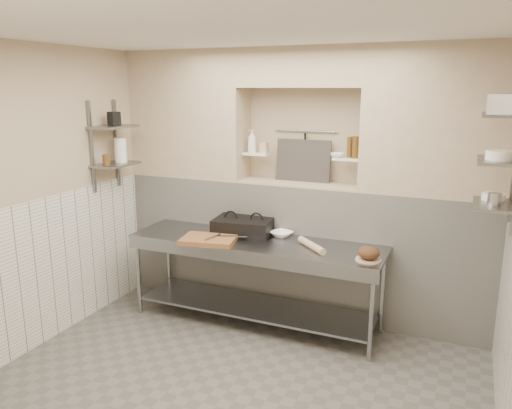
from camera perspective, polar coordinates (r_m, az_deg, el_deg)
The scene contains 45 objects.
floor at distance 4.36m, azimuth -3.25°, elevation -21.03°, with size 4.00×3.90×0.10m, color #4C4843.
ceiling at distance 3.63m, azimuth -3.88°, elevation 20.27°, with size 4.00×3.90×0.10m, color silver.
wall_left at distance 4.99m, azimuth -25.03°, elevation 0.38°, with size 0.10×3.90×2.80m, color tan.
wall_back at distance 5.55m, azimuth 5.83°, elevation 2.76°, with size 4.00×0.10×2.80m, color tan.
backwall_lower at distance 5.49m, azimuth 4.87°, elevation -4.87°, with size 4.00×0.40×1.40m, color silver.
alcove_sill at distance 5.32m, azimuth 5.02°, elevation 2.42°, with size 1.30×0.40×0.02m, color tan.
backwall_pillar_left at distance 5.79m, azimuth -7.58°, elevation 10.12°, with size 1.35×0.40×1.40m, color tan.
backwall_pillar_right at distance 4.98m, azimuth 19.98°, elevation 8.96°, with size 1.35×0.40×1.40m, color tan.
backwall_header at distance 5.23m, azimuth 5.29°, elevation 15.34°, with size 1.30×0.40×0.40m, color tan.
wainscot_left at distance 5.14m, azimuth -23.81°, elevation -7.31°, with size 0.02×3.90×1.40m, color silver.
wainscot_right at distance 3.65m, azimuth 27.08°, elevation -16.15°, with size 0.02×3.90×1.40m, color silver.
alcove_shelf_left at distance 5.45m, azimuth 0.06°, elevation 5.82°, with size 0.28×0.16×0.03m, color white.
alcove_shelf_right at distance 5.14m, azimuth 10.40°, elevation 5.15°, with size 0.28×0.16×0.03m, color white.
utensil_rail at distance 5.40m, azimuth 5.71°, elevation 8.36°, with size 0.02×0.02×0.70m, color gray.
hanging_steel at distance 5.40m, azimuth 5.60°, elevation 6.55°, with size 0.02×0.02×0.30m, color black.
splash_panel at distance 5.37m, azimuth 5.41°, elevation 5.01°, with size 0.60×0.02×0.45m, color #383330.
shelf_rail_left_a at distance 5.77m, azimuth -15.65°, elevation 6.75°, with size 0.03×0.03×0.95m, color slate.
shelf_rail_left_b at distance 5.47m, azimuth -18.28°, elevation 6.24°, with size 0.03×0.03×0.95m, color slate.
wall_shelf_left_lower at distance 5.56m, azimuth -15.73°, elevation 4.43°, with size 0.30×0.50×0.03m, color slate.
wall_shelf_left_upper at distance 5.52m, azimuth -15.99°, elevation 8.54°, with size 0.30×0.50×0.03m, color slate.
wall_shelf_right_lower at distance 4.36m, azimuth 25.48°, elevation -0.03°, with size 0.30×0.50×0.03m, color slate.
wall_shelf_right_mid at distance 4.30m, azimuth 25.94°, elevation 4.51°, with size 0.30×0.50×0.03m, color slate.
wall_shelf_right_upper at distance 4.27m, azimuth 26.42°, elevation 9.15°, with size 0.30×0.50×0.03m, color slate.
prep_table at distance 5.11m, azimuth -0.16°, elevation -6.94°, with size 2.60×0.70×0.90m.
panini_press at distance 5.25m, azimuth -1.41°, elevation -2.46°, with size 0.64×0.50×0.16m.
cutting_board at distance 5.00m, azimuth -5.41°, elevation -4.02°, with size 0.53×0.37×0.05m, color brown.
knife_blade at distance 5.01m, azimuth -2.66°, elevation -3.65°, with size 0.29×0.03×0.01m, color gray.
tongs at distance 4.97m, azimuth -4.96°, elevation -3.73°, with size 0.02×0.02×0.23m, color gray.
mixing_bowl at distance 5.17m, azimuth 2.95°, elevation -3.39°, with size 0.22×0.22×0.05m, color white.
rolling_pin at distance 4.81m, azimuth 6.37°, elevation -4.66°, with size 0.07×0.07×0.44m, color tan.
bread_board at distance 4.58m, azimuth 12.71°, elevation -6.16°, with size 0.23×0.23×0.01m, color tan.
bread_loaf at distance 4.56m, azimuth 12.75°, elevation -5.39°, with size 0.20×0.20×0.12m, color #4C2D19.
bottle_soap at distance 5.43m, azimuth -0.45°, elevation 7.25°, with size 0.10×0.10×0.25m, color white.
jar_alcove at distance 5.41m, azimuth 0.94°, elevation 6.51°, with size 0.08×0.08×0.12m, color tan.
bowl_alcove at distance 5.14m, azimuth 9.28°, elevation 5.58°, with size 0.14×0.14×0.04m, color white.
condiment_a at distance 5.09m, azimuth 11.30°, elevation 6.43°, with size 0.06×0.06×0.22m, color #4E3411.
condiment_b at distance 5.13m, azimuth 10.65°, elevation 6.46°, with size 0.05×0.05×0.21m, color #4E3411.
condiment_c at distance 5.11m, azimuth 11.83°, elevation 5.85°, with size 0.07×0.07×0.12m, color white.
jug_left at distance 5.61m, azimuth -15.22°, elevation 6.02°, with size 0.13×0.13×0.26m, color white.
jar_left at distance 5.43m, azimuth -16.77°, elevation 4.90°, with size 0.07×0.07×0.11m, color #4E3411.
box_left_upper at distance 5.52m, azimuth -15.92°, elevation 9.43°, with size 0.10×0.10×0.14m, color black.
bowl_right at distance 4.48m, azimuth 25.49°, elevation 0.82°, with size 0.18×0.18×0.05m, color white.
canister_right at distance 4.25m, azimuth 25.60°, elevation 0.52°, with size 0.10×0.10×0.10m, color gray.
bowl_right_mid at distance 4.25m, azimuth 26.03°, elevation 5.08°, with size 0.20×0.20×0.07m, color white.
basket_right at distance 4.23m, azimuth 26.56°, elevation 10.26°, with size 0.18×0.22×0.14m, color gray.
Camera 1 is at (1.64, -3.21, 2.40)m, focal length 35.00 mm.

